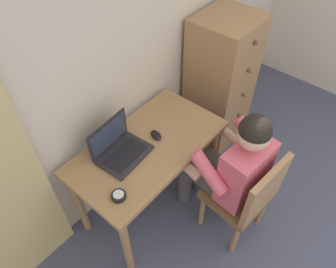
{
  "coord_description": "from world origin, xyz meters",
  "views": [
    {
      "loc": [
        -1.27,
        0.81,
        2.37
      ],
      "look_at": [
        -0.18,
        1.73,
        0.85
      ],
      "focal_mm": 33.68,
      "sensor_mm": 36.0,
      "label": 1
    }
  ],
  "objects": [
    {
      "name": "desk_clock",
      "position": [
        -0.69,
        1.68,
        0.76
      ],
      "size": [
        0.09,
        0.09,
        0.03
      ],
      "color": "black",
      "rests_on": "desk"
    },
    {
      "name": "dresser",
      "position": [
        0.75,
        1.91,
        0.62
      ],
      "size": [
        0.51,
        0.49,
        1.25
      ],
      "color": "#9E754C",
      "rests_on": "ground_plane"
    },
    {
      "name": "desk",
      "position": [
        -0.28,
        1.83,
        0.63
      ],
      "size": [
        1.1,
        0.6,
        0.75
      ],
      "color": "#9E754C",
      "rests_on": "ground_plane"
    },
    {
      "name": "chair",
      "position": [
        -0.01,
        1.16,
        0.48
      ],
      "size": [
        0.46,
        0.44,
        0.86
      ],
      "color": "brown",
      "rests_on": "ground_plane"
    },
    {
      "name": "computer_mouse",
      "position": [
        -0.18,
        1.84,
        0.77
      ],
      "size": [
        0.09,
        0.11,
        0.03
      ],
      "primitive_type": "ellipsoid",
      "rotation": [
        0.0,
        0.0,
        -0.29
      ],
      "color": "black",
      "rests_on": "desk"
    },
    {
      "name": "person_seated",
      "position": [
        0.0,
        1.34,
        0.66
      ],
      "size": [
        0.56,
        0.61,
        1.18
      ],
      "color": "#4C4C4C",
      "rests_on": "ground_plane"
    },
    {
      "name": "wall_back",
      "position": [
        0.0,
        2.2,
        1.25
      ],
      "size": [
        4.8,
        0.05,
        2.5
      ],
      "primitive_type": "cube",
      "color": "beige",
      "rests_on": "ground_plane"
    },
    {
      "name": "laptop",
      "position": [
        -0.45,
        1.92,
        0.8
      ],
      "size": [
        0.36,
        0.28,
        0.24
      ],
      "color": "#232326",
      "rests_on": "desk"
    }
  ]
}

